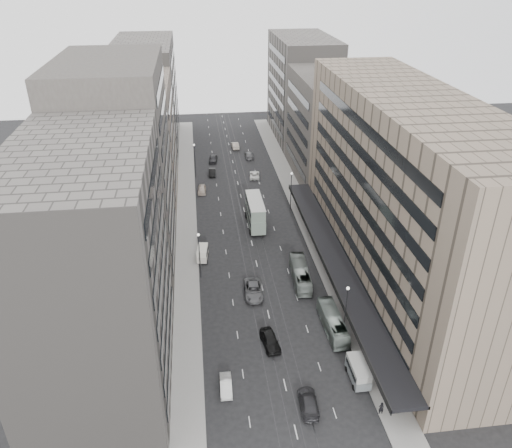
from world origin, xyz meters
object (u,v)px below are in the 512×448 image
bus_near (333,322)px  sedan_2 (254,290)px  sedan_1 (226,385)px  sedan_0 (270,340)px  panel_van (203,253)px  pedestrian (381,408)px  double_decker (255,212)px  bus_far (300,274)px  vw_microbus (358,371)px

bus_near → sedan_2: bus_near is taller
sedan_1 → sedan_2: size_ratio=0.66×
sedan_0 → sedan_1: (-6.56, -7.15, -0.19)m
sedan_0 → sedan_1: sedan_0 is taller
panel_van → pedestrian: (19.40, -36.32, -0.29)m
bus_near → sedan_0: bus_near is taller
pedestrian → double_decker: bearing=-79.0°
pedestrian → panel_van: bearing=-61.2°
panel_van → sedan_1: panel_van is taller
panel_van → sedan_0: bearing=-62.9°
bus_near → bus_far: bearing=-81.1°
bus_far → sedan_0: (-7.17, -14.51, -0.57)m
pedestrian → vw_microbus: bearing=-79.2°
double_decker → pedestrian: double_decker is taller
double_decker → pedestrian: bearing=-79.7°
bus_near → pedestrian: bearing=95.8°
double_decker → sedan_1: size_ratio=2.49×
vw_microbus → bus_far: bearing=97.3°
bus_far → panel_van: bearing=-25.2°
double_decker → sedan_1: (-8.82, -41.62, -2.32)m
bus_near → double_decker: (-7.00, 32.40, 1.63)m
bus_near → panel_van: size_ratio=2.46×
bus_near → panel_van: 27.53m
double_decker → sedan_0: bearing=-93.8°
panel_van → sedan_0: size_ratio=0.78×
bus_far → double_decker: size_ratio=1.02×
bus_near → sedan_2: (-10.11, 9.76, -0.50)m
double_decker → sedan_0: size_ratio=2.00×
bus_far → pedestrian: bus_far is taller
vw_microbus → sedan_0: (-9.96, 7.58, -0.56)m
bus_far → double_decker: 20.61m
bus_far → bus_near: bearing=103.3°
bus_far → sedan_0: size_ratio=2.04×
bus_near → vw_microbus: 9.67m
panel_van → sedan_1: size_ratio=0.97×
bus_far → double_decker: (-4.91, 19.96, 1.55)m
bus_far → sedan_0: bus_far is taller
pedestrian → bus_far: bearing=-81.6°
bus_near → sedan_2: bearing=-44.6°
panel_van → pedestrian: size_ratio=2.26×
panel_van → pedestrian: 41.18m
panel_van → sedan_2: bearing=-49.1°
bus_near → sedan_1: bearing=29.6°
sedan_0 → pedestrian: pedestrian is taller
bus_near → vw_microbus: (0.70, -9.65, 0.07)m
panel_van → pedestrian: panel_van is taller
panel_van → bus_far: bearing=-21.9°
double_decker → vw_microbus: double_decker is taller
bus_near → vw_microbus: bus_near is taller
panel_van → sedan_2: (7.59, -11.33, -0.46)m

